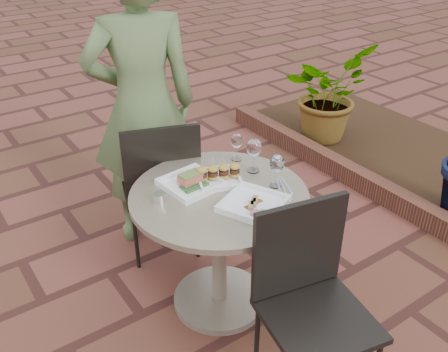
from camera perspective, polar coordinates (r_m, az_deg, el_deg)
ground at (r=3.04m, az=-2.28°, el=-12.31°), size 60.00×60.00×0.00m
cafe_table at (r=2.63m, az=-0.54°, el=-6.52°), size 0.90×0.90×0.73m
chair_far at (r=2.98m, az=-7.21°, el=-0.37°), size 0.56×0.56×0.93m
chair_near at (r=2.24m, az=9.65°, el=-12.56°), size 0.52×0.52×0.93m
diner at (r=3.04m, az=-9.26°, el=7.85°), size 0.77×0.62×1.83m
plate_salmon at (r=2.54m, az=-3.79°, el=-0.74°), size 0.29×0.29×0.07m
plate_sliders at (r=2.57m, az=-0.64°, el=0.13°), size 0.29×0.29×0.14m
plate_tuna at (r=2.38m, az=3.40°, el=-3.19°), size 0.36×0.36×0.03m
wine_glass_right at (r=2.50m, az=6.06°, el=1.35°), size 0.08×0.08×0.18m
wine_glass_mid at (r=2.74m, az=1.47°, el=3.96°), size 0.07×0.07×0.16m
wine_glass_far at (r=2.62m, az=3.44°, el=3.15°), size 0.08×0.08×0.19m
steel_ramekin at (r=2.43m, az=-7.39°, el=-2.45°), size 0.08×0.08×0.05m
cutlery_set at (r=2.56m, az=6.72°, el=-1.16°), size 0.16×0.21×0.00m
planter_curb at (r=4.06m, az=14.60°, el=0.04°), size 0.12×3.00×0.15m
mulch_bed at (r=4.59m, az=20.41°, el=2.08°), size 1.30×3.00×0.06m
potted_plant_a at (r=4.53m, az=11.66°, el=9.28°), size 0.91×0.85×0.83m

